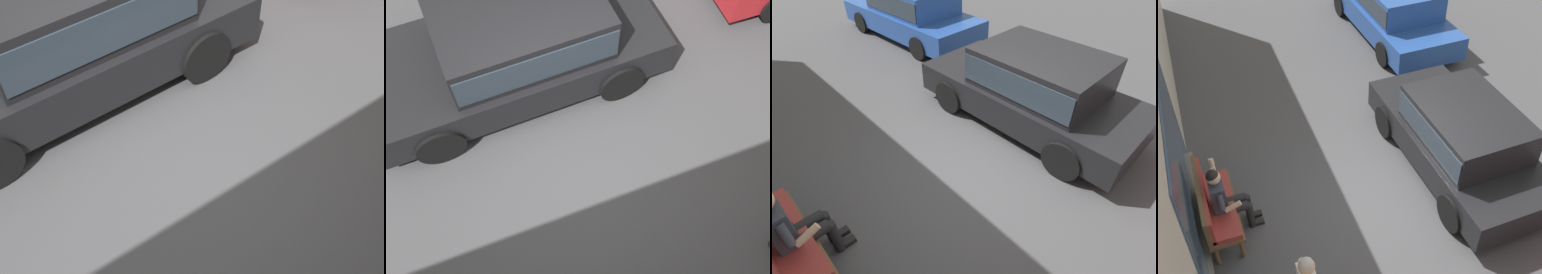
# 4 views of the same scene
# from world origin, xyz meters

# --- Properties ---
(ground_plane) EXTENTS (60.00, 60.00, 0.00)m
(ground_plane) POSITION_xyz_m (0.00, 0.00, 0.00)
(ground_plane) COLOR #424244
(parked_car_mid) EXTENTS (4.16, 1.94, 1.45)m
(parked_car_mid) POSITION_xyz_m (0.23, -1.56, 0.79)
(parked_car_mid) COLOR black
(parked_car_mid) RESTS_ON ground_plane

